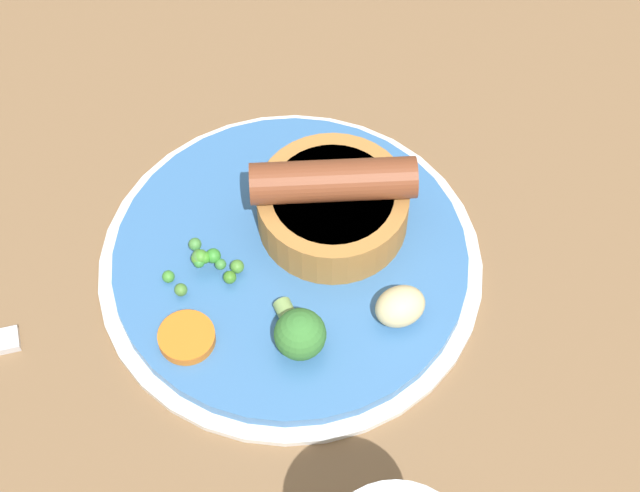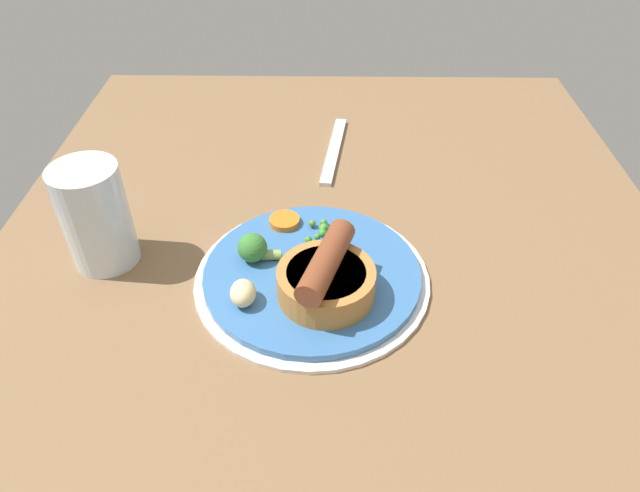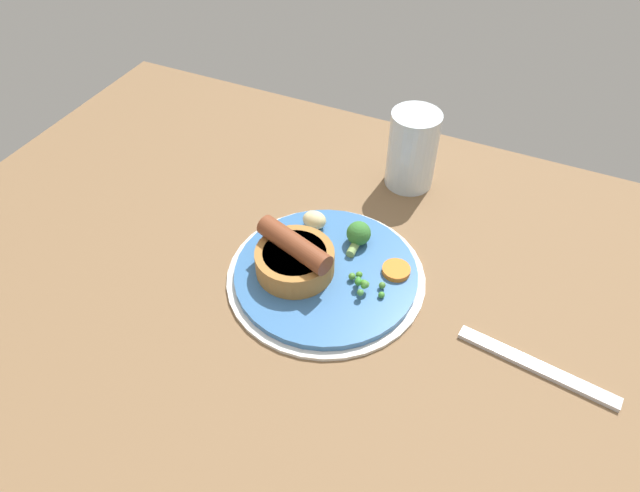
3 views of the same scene
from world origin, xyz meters
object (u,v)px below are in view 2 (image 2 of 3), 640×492
object	(u,v)px
pea_pile	(321,231)
potato_chunk_0	(243,293)
dinner_plate	(312,276)
drinking_glass	(96,216)
sausage_pudding	(326,279)
carrot_slice_0	(285,221)
broccoli_floret_far	(254,248)
fork	(335,150)

from	to	relation	value
pea_pile	potato_chunk_0	size ratio (longest dim) A/B	1.59
dinner_plate	drinking_glass	distance (cm)	23.94
dinner_plate	pea_pile	size ratio (longest dim) A/B	4.90
dinner_plate	potato_chunk_0	bearing A→B (deg)	125.33
dinner_plate	drinking_glass	size ratio (longest dim) A/B	2.14
pea_pile	potato_chunk_0	distance (cm)	12.76
sausage_pudding	dinner_plate	bearing A→B (deg)	-138.34
potato_chunk_0	carrot_slice_0	size ratio (longest dim) A/B	0.91
sausage_pudding	broccoli_floret_far	world-z (taller)	sausage_pudding
sausage_pudding	carrot_slice_0	distance (cm)	12.84
dinner_plate	potato_chunk_0	distance (cm)	8.47
drinking_glass	broccoli_floret_far	bearing A→B (deg)	-95.08
broccoli_floret_far	drinking_glass	size ratio (longest dim) A/B	0.40
broccoli_floret_far	fork	xyz separation A→B (cm)	(25.02, -8.85, -2.63)
dinner_plate	broccoli_floret_far	size ratio (longest dim) A/B	5.35
carrot_slice_0	pea_pile	bearing A→B (deg)	-121.34
fork	pea_pile	bearing A→B (deg)	-176.93
broccoli_floret_far	carrot_slice_0	world-z (taller)	broccoli_floret_far
pea_pile	broccoli_floret_far	bearing A→B (deg)	117.37
fork	drinking_glass	distance (cm)	35.27
pea_pile	broccoli_floret_far	size ratio (longest dim) A/B	1.09
fork	potato_chunk_0	bearing A→B (deg)	171.17
sausage_pudding	pea_pile	size ratio (longest dim) A/B	2.09
dinner_plate	potato_chunk_0	size ratio (longest dim) A/B	7.79
dinner_plate	fork	distance (cm)	26.92
potato_chunk_0	drinking_glass	size ratio (longest dim) A/B	0.27
carrot_slice_0	fork	size ratio (longest dim) A/B	0.20
sausage_pudding	carrot_slice_0	xyz separation A→B (cm)	(11.71, 4.95, -1.84)
pea_pile	broccoli_floret_far	world-z (taller)	broccoli_floret_far
broccoli_floret_far	fork	world-z (taller)	broccoli_floret_far
pea_pile	drinking_glass	distance (cm)	24.35
sausage_pudding	carrot_slice_0	bearing A→B (deg)	-138.49
carrot_slice_0	drinking_glass	bearing A→B (deg)	103.86
dinner_plate	broccoli_floret_far	world-z (taller)	broccoli_floret_far
potato_chunk_0	carrot_slice_0	world-z (taller)	potato_chunk_0
carrot_slice_0	drinking_glass	distance (cm)	20.69
pea_pile	potato_chunk_0	world-z (taller)	potato_chunk_0
broccoli_floret_far	carrot_slice_0	bearing A→B (deg)	-115.95
dinner_plate	broccoli_floret_far	xyz separation A→B (cm)	(1.78, 6.29, 2.37)
carrot_slice_0	fork	bearing A→B (deg)	-17.78
broccoli_floret_far	potato_chunk_0	distance (cm)	6.55
potato_chunk_0	drinking_glass	bearing A→B (deg)	63.93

